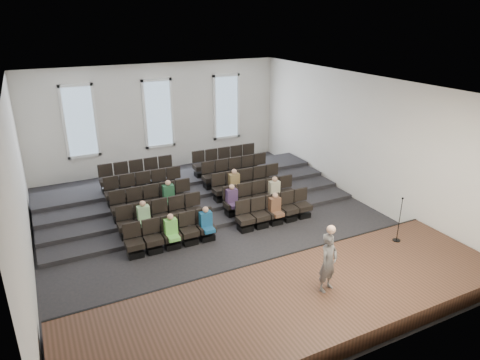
{
  "coord_description": "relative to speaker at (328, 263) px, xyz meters",
  "views": [
    {
      "loc": [
        -5.33,
        -12.44,
        7.08
      ],
      "look_at": [
        1.07,
        0.5,
        1.45
      ],
      "focal_mm": 32.0,
      "sensor_mm": 36.0,
      "label": 1
    }
  ],
  "objects": [
    {
      "name": "speaker",
      "position": [
        0.0,
        0.0,
        0.0
      ],
      "size": [
        0.66,
        0.53,
        1.57
      ],
      "primitive_type": "imported",
      "rotation": [
        0.0,
        0.0,
        0.31
      ],
      "color": "#585553",
      "rests_on": "stage"
    },
    {
      "name": "wall_right",
      "position": [
        5.31,
        5.19,
        1.21
      ],
      "size": [
        0.04,
        14.0,
        5.0
      ],
      "primitive_type": "cube",
      "color": "silver",
      "rests_on": "ground"
    },
    {
      "name": "ceiling",
      "position": [
        -0.71,
        5.19,
        3.72
      ],
      "size": [
        12.0,
        14.0,
        0.02
      ],
      "primitive_type": "cube",
      "color": "white",
      "rests_on": "ground"
    },
    {
      "name": "risers",
      "position": [
        -0.71,
        8.36,
        -1.09
      ],
      "size": [
        11.8,
        4.8,
        0.6
      ],
      "color": "black",
      "rests_on": "ground"
    },
    {
      "name": "stage",
      "position": [
        -0.71,
        0.09,
        -1.04
      ],
      "size": [
        11.8,
        3.6,
        0.5
      ],
      "primitive_type": "cube",
      "color": "#4B2D20",
      "rests_on": "ground"
    },
    {
      "name": "mic_stand",
      "position": [
        3.5,
        1.07,
        -0.35
      ],
      "size": [
        0.24,
        0.24,
        1.46
      ],
      "color": "black",
      "rests_on": "stage"
    },
    {
      "name": "windows",
      "position": [
        -0.71,
        12.14,
        1.41
      ],
      "size": [
        8.44,
        0.1,
        3.24
      ],
      "color": "white",
      "rests_on": "wall_back"
    },
    {
      "name": "wall_left",
      "position": [
        -6.73,
        5.19,
        1.21
      ],
      "size": [
        0.04,
        14.0,
        5.0
      ],
      "primitive_type": "cube",
      "color": "silver",
      "rests_on": "ground"
    },
    {
      "name": "wall_back",
      "position": [
        -0.71,
        12.21,
        1.21
      ],
      "size": [
        12.0,
        0.04,
        5.0
      ],
      "primitive_type": "cube",
      "color": "silver",
      "rests_on": "ground"
    },
    {
      "name": "stage_lip",
      "position": [
        -0.71,
        1.86,
        -1.04
      ],
      "size": [
        11.8,
        0.06,
        0.52
      ],
      "primitive_type": "cube",
      "color": "black",
      "rests_on": "ground"
    },
    {
      "name": "seating_rows",
      "position": [
        -0.71,
        6.73,
        -0.61
      ],
      "size": [
        6.8,
        4.7,
        1.67
      ],
      "color": "black",
      "rests_on": "ground"
    },
    {
      "name": "wall_front",
      "position": [
        -0.71,
        -1.83,
        1.21
      ],
      "size": [
        12.0,
        0.04,
        5.0
      ],
      "primitive_type": "cube",
      "color": "silver",
      "rests_on": "ground"
    },
    {
      "name": "ground",
      "position": [
        -0.71,
        5.19,
        -1.29
      ],
      "size": [
        14.0,
        14.0,
        0.0
      ],
      "primitive_type": "plane",
      "color": "black",
      "rests_on": "ground"
    },
    {
      "name": "audience",
      "position": [
        -0.71,
        5.51,
        -0.48
      ],
      "size": [
        5.45,
        2.64,
        1.1
      ],
      "color": "#6FD555",
      "rests_on": "seating_rows"
    }
  ]
}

